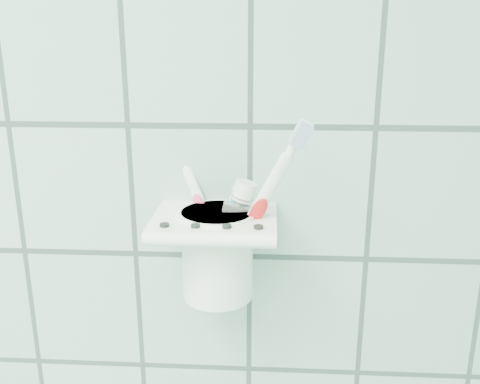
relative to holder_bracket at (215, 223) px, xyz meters
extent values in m
cube|color=white|center=(0.00, 0.04, -0.01)|extent=(0.05, 0.02, 0.04)
cube|color=white|center=(0.00, 0.00, 0.00)|extent=(0.13, 0.10, 0.01)
cylinder|color=white|center=(0.00, -0.05, 0.00)|extent=(0.13, 0.01, 0.01)
cylinder|color=black|center=(-0.05, -0.04, 0.01)|extent=(0.01, 0.01, 0.00)
cylinder|color=black|center=(-0.02, -0.04, 0.01)|extent=(0.01, 0.01, 0.00)
cylinder|color=black|center=(0.02, -0.04, 0.01)|extent=(0.01, 0.01, 0.00)
cylinder|color=black|center=(0.05, -0.04, 0.01)|extent=(0.01, 0.01, 0.00)
cylinder|color=white|center=(0.00, 0.00, -0.04)|extent=(0.08, 0.08, 0.10)
cylinder|color=white|center=(0.00, 0.00, 0.01)|extent=(0.09, 0.09, 0.01)
cylinder|color=black|center=(0.00, 0.00, 0.01)|extent=(0.07, 0.07, 0.00)
cylinder|color=white|center=(0.02, 0.01, 0.00)|extent=(0.08, 0.06, 0.15)
cylinder|color=white|center=(0.02, 0.01, 0.09)|extent=(0.02, 0.02, 0.02)
cube|color=silver|center=(0.02, 0.00, 0.10)|extent=(0.02, 0.02, 0.03)
cube|color=white|center=(0.02, 0.01, 0.10)|extent=(0.02, 0.01, 0.03)
ellipsoid|color=#D83F72|center=(0.02, 0.00, 0.02)|extent=(0.02, 0.02, 0.03)
cylinder|color=white|center=(-0.01, 0.00, 0.01)|extent=(0.06, 0.10, 0.16)
cylinder|color=white|center=(-0.01, 0.00, 0.11)|extent=(0.02, 0.02, 0.03)
cube|color=silver|center=(-0.01, -0.01, 0.13)|extent=(0.02, 0.02, 0.03)
cube|color=white|center=(-0.01, 0.00, 0.13)|extent=(0.02, 0.02, 0.03)
ellipsoid|color=teal|center=(-0.01, -0.01, 0.03)|extent=(0.02, 0.02, 0.03)
cylinder|color=white|center=(0.00, 0.01, 0.01)|extent=(0.09, 0.04, 0.17)
cylinder|color=white|center=(0.00, 0.01, 0.11)|extent=(0.02, 0.01, 0.03)
cube|color=silver|center=(0.00, 0.01, 0.13)|extent=(0.02, 0.01, 0.03)
cube|color=white|center=(0.00, 0.01, 0.13)|extent=(0.02, 0.01, 0.03)
ellipsoid|color=red|center=(0.00, 0.01, 0.03)|extent=(0.03, 0.01, 0.04)
cube|color=silver|center=(0.00, 0.01, -0.03)|extent=(0.06, 0.02, 0.10)
cube|color=silver|center=(0.00, 0.01, -0.07)|extent=(0.04, 0.01, 0.02)
cone|color=silver|center=(0.00, 0.01, 0.03)|extent=(0.03, 0.03, 0.02)
cylinder|color=white|center=(0.00, 0.01, 0.04)|extent=(0.03, 0.03, 0.03)
camera|label=1|loc=(0.06, -0.54, 0.20)|focal=40.00mm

